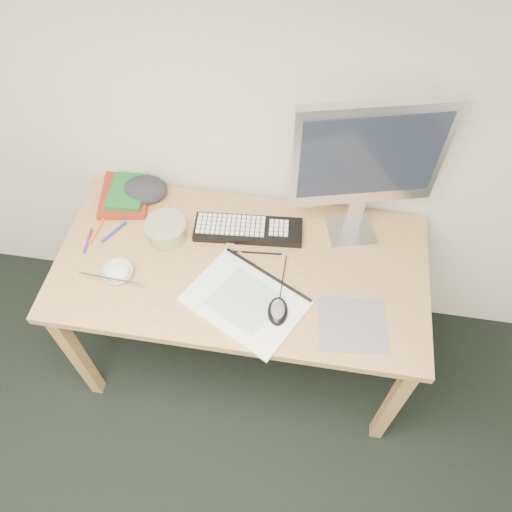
{
  "coord_description": "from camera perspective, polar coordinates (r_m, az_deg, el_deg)",
  "views": [
    {
      "loc": [
        0.23,
        0.38,
        2.29
      ],
      "look_at": [
        0.06,
        1.42,
        0.83
      ],
      "focal_mm": 35.0,
      "sensor_mm": 36.0,
      "label": 1
    }
  ],
  "objects": [
    {
      "name": "cloth_lump",
      "position": [
        2.13,
        -12.53,
        7.42
      ],
      "size": [
        0.19,
        0.17,
        0.06
      ],
      "primitive_type": "ellipsoid",
      "rotation": [
        0.0,
        0.0,
        0.33
      ],
      "color": "#292A31",
      "rests_on": "desk"
    },
    {
      "name": "book_red",
      "position": [
        2.15,
        -14.7,
        6.84
      ],
      "size": [
        0.24,
        0.29,
        0.03
      ],
      "primitive_type": "cube",
      "rotation": [
        0.0,
        0.0,
        0.18
      ],
      "color": "maroon",
      "rests_on": "desk"
    },
    {
      "name": "desk",
      "position": [
        1.95,
        -1.68,
        -2.32
      ],
      "size": [
        1.4,
        0.7,
        0.75
      ],
      "color": "tan",
      "rests_on": "ground"
    },
    {
      "name": "marker_purple",
      "position": [
        2.04,
        -18.66,
        1.66
      ],
      "size": [
        0.02,
        0.12,
        0.01
      ],
      "primitive_type": "cylinder",
      "rotation": [
        0.0,
        1.57,
        1.68
      ],
      "color": "#55217B",
      "rests_on": "desk"
    },
    {
      "name": "rice_bowl",
      "position": [
        1.9,
        -15.48,
        -1.87
      ],
      "size": [
        0.14,
        0.14,
        0.04
      ],
      "primitive_type": "imported",
      "rotation": [
        0.0,
        0.0,
        0.31
      ],
      "color": "white",
      "rests_on": "desk"
    },
    {
      "name": "sketchpad",
      "position": [
        1.78,
        -1.24,
        -5.18
      ],
      "size": [
        0.49,
        0.44,
        0.01
      ],
      "primitive_type": "cube",
      "rotation": [
        0.0,
        0.0,
        -0.49
      ],
      "color": "silver",
      "rests_on": "desk"
    },
    {
      "name": "keyboard",
      "position": [
        1.96,
        -0.9,
        3.02
      ],
      "size": [
        0.43,
        0.17,
        0.03
      ],
      "primitive_type": "cube",
      "rotation": [
        0.0,
        0.0,
        0.08
      ],
      "color": "black",
      "rests_on": "desk"
    },
    {
      "name": "pencil_black",
      "position": [
        1.9,
        -0.05,
        0.39
      ],
      "size": [
        0.2,
        0.03,
        0.01
      ],
      "primitive_type": "cylinder",
      "rotation": [
        0.0,
        1.57,
        0.09
      ],
      "color": "black",
      "rests_on": "desk"
    },
    {
      "name": "pencil_tan",
      "position": [
        1.92,
        -2.39,
        0.8
      ],
      "size": [
        0.17,
        0.11,
        0.01
      ],
      "primitive_type": "cylinder",
      "rotation": [
        0.0,
        1.57,
        -0.56
      ],
      "color": "tan",
      "rests_on": "desk"
    },
    {
      "name": "pencil_pink",
      "position": [
        1.93,
        -2.47,
        1.25
      ],
      "size": [
        0.17,
        0.05,
        0.01
      ],
      "primitive_type": "cylinder",
      "rotation": [
        0.0,
        1.57,
        -0.24
      ],
      "color": "pink",
      "rests_on": "desk"
    },
    {
      "name": "chopsticks",
      "position": [
        1.87,
        -16.26,
        -2.47
      ],
      "size": [
        0.24,
        0.03,
        0.02
      ],
      "primitive_type": "cylinder",
      "rotation": [
        0.0,
        1.57,
        -0.05
      ],
      "color": "#BDBDC0",
      "rests_on": "rice_bowl"
    },
    {
      "name": "book_green",
      "position": [
        2.13,
        -14.49,
        7.18
      ],
      "size": [
        0.16,
        0.21,
        0.02
      ],
      "primitive_type": "cube",
      "rotation": [
        0.0,
        0.0,
        0.07
      ],
      "color": "#196725",
      "rests_on": "book_red"
    },
    {
      "name": "marker_orange",
      "position": [
        2.07,
        -17.69,
        2.9
      ],
      "size": [
        0.03,
        0.14,
        0.01
      ],
      "primitive_type": "cylinder",
      "rotation": [
        0.0,
        1.57,
        1.47
      ],
      "color": "orange",
      "rests_on": "desk"
    },
    {
      "name": "fruit_tub",
      "position": [
        1.96,
        -10.2,
        2.91
      ],
      "size": [
        0.16,
        0.16,
        0.08
      ],
      "primitive_type": "cylinder",
      "rotation": [
        0.0,
        0.0,
        -0.0
      ],
      "color": "#EDEB53",
      "rests_on": "desk"
    },
    {
      "name": "mousepad",
      "position": [
        1.77,
        10.96,
        -7.71
      ],
      "size": [
        0.26,
        0.24,
        0.0
      ],
      "primitive_type": "cube",
      "rotation": [
        0.0,
        0.0,
        0.11
      ],
      "color": "gray",
      "rests_on": "desk"
    },
    {
      "name": "mouse",
      "position": [
        1.74,
        2.51,
        -6.12
      ],
      "size": [
        0.08,
        0.12,
        0.04
      ],
      "primitive_type": "ellipsoid",
      "rotation": [
        0.0,
        0.0,
        0.09
      ],
      "color": "black",
      "rests_on": "sketchpad"
    },
    {
      "name": "marker_blue",
      "position": [
        2.04,
        -15.92,
        2.67
      ],
      "size": [
        0.07,
        0.11,
        0.01
      ],
      "primitive_type": "cylinder",
      "rotation": [
        0.0,
        1.57,
        1.05
      ],
      "color": "#202BB1",
      "rests_on": "desk"
    },
    {
      "name": "monitor",
      "position": [
        1.74,
        12.64,
        10.68
      ],
      "size": [
        0.51,
        0.2,
        0.61
      ],
      "rotation": [
        0.0,
        0.0,
        0.26
      ],
      "color": "silver",
      "rests_on": "desk"
    }
  ]
}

